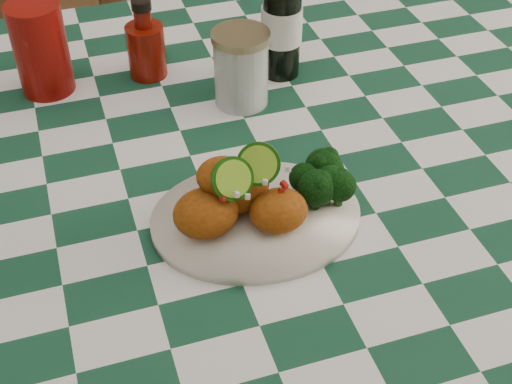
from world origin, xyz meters
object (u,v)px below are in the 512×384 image
object	(u,v)px
ketchup_bottle	(145,39)
beer_bottle	(282,10)
fried_chicken_pile	(247,186)
mason_jar	(241,68)
wooden_chair_right	(208,58)
dining_table	(203,326)
red_tumbler	(41,49)
plate	(256,219)

from	to	relation	value
ketchup_bottle	beer_bottle	distance (m)	0.23
ketchup_bottle	fried_chicken_pile	bearing A→B (deg)	-83.15
ketchup_bottle	mason_jar	distance (m)	0.18
ketchup_bottle	wooden_chair_right	world-z (taller)	wooden_chair_right
dining_table	wooden_chair_right	world-z (taller)	wooden_chair_right
ketchup_bottle	red_tumbler	bearing A→B (deg)	177.89
fried_chicken_pile	red_tumbler	world-z (taller)	red_tumbler
fried_chicken_pile	red_tumbler	bearing A→B (deg)	117.48
plate	fried_chicken_pile	xyz separation A→B (m)	(-0.01, 0.00, 0.06)
red_tumbler	mason_jar	xyz separation A→B (m)	(0.29, -0.13, -0.01)
plate	wooden_chair_right	world-z (taller)	wooden_chair_right
red_tumbler	wooden_chair_right	bearing A→B (deg)	52.81
dining_table	mason_jar	world-z (taller)	mason_jar
fried_chicken_pile	ketchup_bottle	size ratio (longest dim) A/B	1.15
fried_chicken_pile	wooden_chair_right	distance (m)	1.02
plate	red_tumbler	distance (m)	0.47
fried_chicken_pile	beer_bottle	xyz separation A→B (m)	(0.16, 0.34, 0.05)
dining_table	plate	bearing A→B (deg)	-74.02
wooden_chair_right	plate	bearing A→B (deg)	-105.51
mason_jar	wooden_chair_right	world-z (taller)	wooden_chair_right
dining_table	beer_bottle	world-z (taller)	beer_bottle
red_tumbler	beer_bottle	distance (m)	0.39
fried_chicken_pile	wooden_chair_right	world-z (taller)	wooden_chair_right
fried_chicken_pile	ketchup_bottle	xyz separation A→B (m)	(-0.05, 0.40, -0.00)
mason_jar	wooden_chair_right	distance (m)	0.76
wooden_chair_right	red_tumbler	bearing A→B (deg)	-132.33
wooden_chair_right	ketchup_bottle	bearing A→B (deg)	-118.76
mason_jar	wooden_chair_right	size ratio (longest dim) A/B	0.13
dining_table	beer_bottle	xyz separation A→B (m)	(0.20, 0.17, 0.51)
ketchup_bottle	beer_bottle	size ratio (longest dim) A/B	0.58
dining_table	plate	xyz separation A→B (m)	(0.05, -0.17, 0.40)
beer_bottle	dining_table	bearing A→B (deg)	-138.97
dining_table	beer_bottle	distance (m)	0.57
red_tumbler	ketchup_bottle	xyz separation A→B (m)	(0.16, -0.01, -0.01)
dining_table	plate	distance (m)	0.44
dining_table	wooden_chair_right	size ratio (longest dim) A/B	1.73
mason_jar	beer_bottle	world-z (taller)	beer_bottle
mason_jar	beer_bottle	distance (m)	0.12
fried_chicken_pile	ketchup_bottle	distance (m)	0.41
plate	mason_jar	size ratio (longest dim) A/B	2.23
fried_chicken_pile	dining_table	bearing A→B (deg)	102.26
fried_chicken_pile	mason_jar	size ratio (longest dim) A/B	1.26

